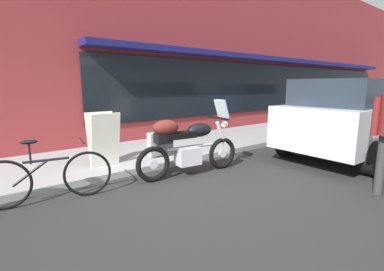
% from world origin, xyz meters
% --- Properties ---
extents(ground_plane, '(80.00, 80.00, 0.00)m').
position_xyz_m(ground_plane, '(0.00, 0.00, 0.00)').
color(ground_plane, '#282828').
extents(storefront_building, '(24.14, 0.90, 6.24)m').
position_xyz_m(storefront_building, '(8.07, 3.79, 3.06)').
color(storefront_building, maroon).
rests_on(storefront_building, ground_plane).
extents(sidewalk_curb, '(30.00, 2.48, 0.12)m').
position_xyz_m(sidewalk_curb, '(9.00, 2.39, 0.06)').
color(sidewalk_curb, '#9A9A9A').
rests_on(sidewalk_curb, ground_plane).
extents(touring_motorcycle, '(2.14, 0.82, 1.39)m').
position_xyz_m(touring_motorcycle, '(0.46, 0.58, 0.60)').
color(touring_motorcycle, black).
rests_on(touring_motorcycle, ground_plane).
extents(parked_bicycle, '(1.74, 0.51, 0.94)m').
position_xyz_m(parked_bicycle, '(-1.79, 0.80, 0.38)').
color(parked_bicycle, black).
rests_on(parked_bicycle, ground_plane).
extents(parked_minivan, '(4.49, 2.14, 1.79)m').
position_xyz_m(parked_minivan, '(4.63, -0.73, 0.95)').
color(parked_minivan, silver).
rests_on(parked_minivan, ground_plane).
extents(sandwich_board_sign, '(0.55, 0.43, 1.03)m').
position_xyz_m(sandwich_board_sign, '(-0.59, 1.76, 0.64)').
color(sandwich_board_sign, silver).
rests_on(sandwich_board_sign, sidewalk_curb).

